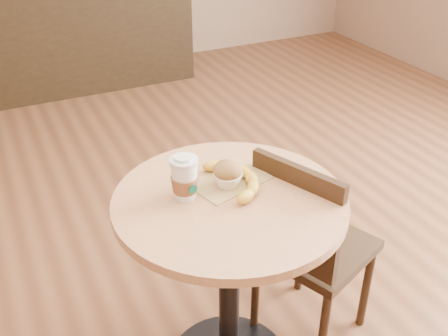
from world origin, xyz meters
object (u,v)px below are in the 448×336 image
object	(u,v)px
banana	(238,178)
muffin	(228,174)
coffee_cup	(185,179)
cafe_table	(229,253)
chair_right	(308,245)

from	to	relation	value
banana	muffin	bearing A→B (deg)	171.65
coffee_cup	banana	bearing A→B (deg)	-14.20
cafe_table	chair_right	xyz separation A→B (m)	(0.32, 0.01, -0.09)
banana	coffee_cup	bearing A→B (deg)	-179.08
chair_right	banana	world-z (taller)	chair_right
chair_right	banana	xyz separation A→B (m)	(-0.26, 0.04, 0.32)
chair_right	banana	bearing A→B (deg)	59.02
chair_right	muffin	world-z (taller)	muffin
coffee_cup	muffin	size ratio (longest dim) A/B	1.53
coffee_cup	banana	distance (m)	0.18
chair_right	banana	size ratio (longest dim) A/B	3.00
cafe_table	coffee_cup	bearing A→B (deg)	154.66
muffin	coffee_cup	bearing A→B (deg)	-178.65
cafe_table	coffee_cup	distance (m)	0.31
muffin	banana	size ratio (longest dim) A/B	0.34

